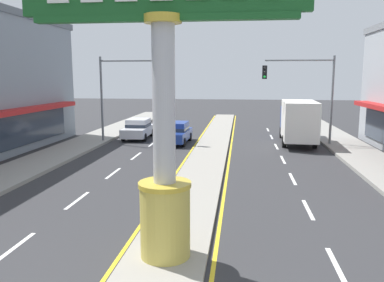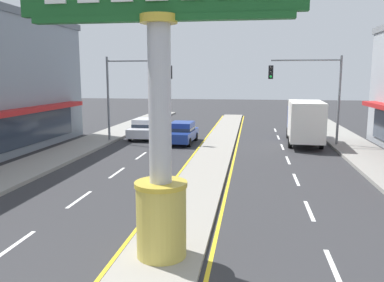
% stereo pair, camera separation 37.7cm
% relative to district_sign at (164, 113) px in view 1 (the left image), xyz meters
% --- Properties ---
extents(median_strip, '(2.19, 52.00, 0.14)m').
position_rel_district_sign_xyz_m(median_strip, '(-0.00, 13.40, -3.83)').
color(median_strip, gray).
rests_on(median_strip, ground).
extents(sidewalk_left, '(2.98, 60.00, 0.18)m').
position_rel_district_sign_xyz_m(sidewalk_left, '(-9.19, 11.40, -3.81)').
color(sidewalk_left, gray).
rests_on(sidewalk_left, ground).
extents(sidewalk_right, '(2.98, 60.00, 0.18)m').
position_rel_district_sign_xyz_m(sidewalk_right, '(9.19, 11.40, -3.81)').
color(sidewalk_right, gray).
rests_on(sidewalk_right, ground).
extents(lane_markings, '(8.93, 52.00, 0.01)m').
position_rel_district_sign_xyz_m(lane_markings, '(-0.00, 12.04, -3.89)').
color(lane_markings, silver).
rests_on(lane_markings, ground).
extents(district_sign, '(6.94, 1.36, 7.54)m').
position_rel_district_sign_xyz_m(district_sign, '(0.00, 0.00, 0.00)').
color(district_sign, gold).
rests_on(district_sign, median_strip).
extents(traffic_light_left_side, '(4.86, 0.46, 6.20)m').
position_rel_district_sign_xyz_m(traffic_light_left_side, '(-6.33, 17.86, 0.35)').
color(traffic_light_left_side, slate).
rests_on(traffic_light_left_side, ground).
extents(traffic_light_right_side, '(4.86, 0.46, 6.20)m').
position_rel_district_sign_xyz_m(traffic_light_right_side, '(6.33, 18.42, 0.35)').
color(traffic_light_right_side, slate).
rests_on(traffic_light_right_side, ground).
extents(sedan_near_right_lane, '(1.91, 4.34, 1.53)m').
position_rel_district_sign_xyz_m(sedan_near_right_lane, '(-6.05, 20.19, -3.11)').
color(sedan_near_right_lane, silver).
rests_on(sedan_near_right_lane, ground).
extents(box_truck_far_right_lane, '(2.50, 6.99, 3.12)m').
position_rel_district_sign_xyz_m(box_truck_far_right_lane, '(5.97, 19.08, -2.20)').
color(box_truck_far_right_lane, navy).
rests_on(box_truck_far_right_lane, ground).
extents(sedan_near_left_lane, '(1.95, 4.35, 1.53)m').
position_rel_district_sign_xyz_m(sedan_near_left_lane, '(-2.75, 18.35, -3.11)').
color(sedan_near_left_lane, navy).
rests_on(sedan_near_left_lane, ground).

